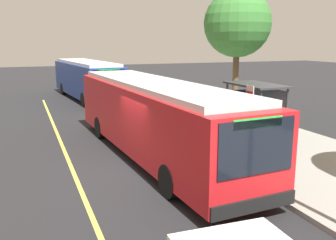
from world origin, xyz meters
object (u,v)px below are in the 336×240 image
at_px(route_sign_post, 249,113).
at_px(pedestrian_commuter, 212,117).
at_px(waiting_bench, 259,128).
at_px(transit_bus_second, 87,78).
at_px(transit_bus_main, 154,116).

distance_m(route_sign_post, pedestrian_commuter, 3.76).
xyz_separation_m(waiting_bench, pedestrian_commuter, (-0.87, -1.88, 0.48)).
bearing_deg(route_sign_post, pedestrian_commuter, 172.04).
relative_size(route_sign_post, pedestrian_commuter, 1.66).
xyz_separation_m(route_sign_post, pedestrian_commuter, (-3.63, 0.51, -0.84)).
bearing_deg(transit_bus_second, pedestrian_commuter, 12.09).
relative_size(transit_bus_main, waiting_bench, 7.84).
relative_size(waiting_bench, route_sign_post, 0.57).
xyz_separation_m(transit_bus_second, pedestrian_commuter, (14.70, 3.15, -0.50)).
bearing_deg(pedestrian_commuter, route_sign_post, -7.96).
distance_m(waiting_bench, pedestrian_commuter, 2.13).
bearing_deg(transit_bus_main, route_sign_post, 49.30).
distance_m(transit_bus_main, waiting_bench, 5.22).
distance_m(transit_bus_second, route_sign_post, 18.52).
xyz_separation_m(transit_bus_main, route_sign_post, (2.34, 2.72, 0.34)).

